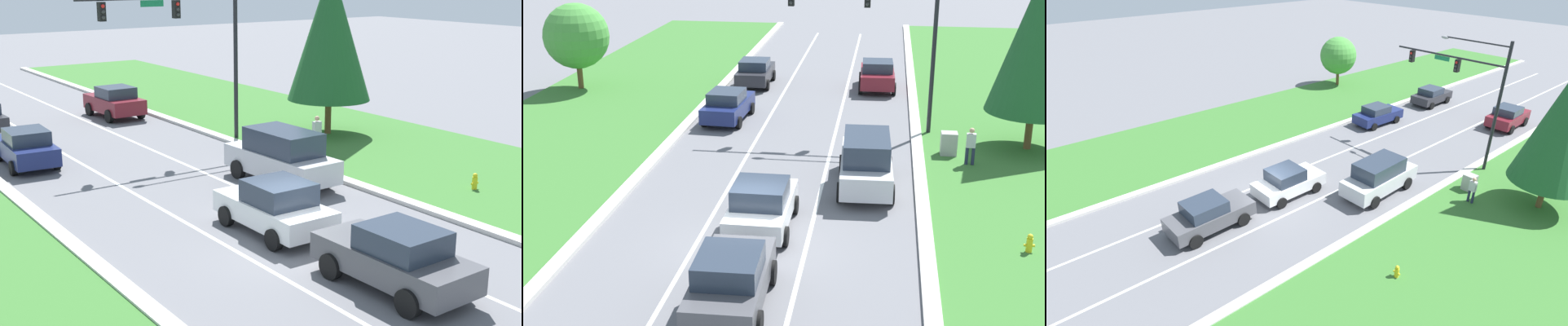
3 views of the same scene
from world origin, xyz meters
The scene contains 16 objects.
ground_plane centered at (0.00, 0.00, 0.00)m, with size 160.00×160.00×0.00m, color slate.
curb_strip_right centered at (5.65, 0.00, 0.07)m, with size 0.50×90.00×0.15m.
curb_strip_left centered at (-5.65, 0.00, 0.07)m, with size 0.50×90.00×0.15m.
grass_verge_right centered at (10.90, 0.00, 0.04)m, with size 10.00×90.00×0.08m.
lane_stripe_inner_left centered at (-1.80, 0.00, 0.00)m, with size 0.14×81.00×0.01m.
lane_stripe_inner_right centered at (1.80, 0.00, 0.00)m, with size 0.14×81.00×0.01m.
traffic_signal_mast centered at (4.03, 13.03, 5.55)m, with size 7.96×0.41×8.36m.
graphite_sedan centered at (0.18, -3.88, 0.88)m, with size 2.18×4.52×1.73m.
silver_suv centered at (3.50, 5.58, 1.10)m, with size 2.27×5.09×2.14m.
white_sedan centered at (0.12, 1.34, 0.85)m, with size 2.17×4.24×1.71m.
burgundy_sedan centered at (3.58, 21.50, 0.89)m, with size 2.25×4.22×1.76m.
navy_sedan centered at (-3.79, 13.91, 0.80)m, with size 2.17×4.38×1.60m.
utility_cabinet centered at (6.96, 9.86, 0.54)m, with size 0.70×0.60×1.08m.
pedestrian centered at (7.75, 8.66, 0.94)m, with size 0.40×0.24×1.69m.
fire_hydrant centered at (8.85, 0.61, 0.34)m, with size 0.34×0.20×0.70m.
conifer_near_right_tree centered at (10.53, 11.19, 5.09)m, with size 4.11×4.11×8.39m.
Camera 1 is at (-12.66, -16.23, 8.07)m, focal length 50.00 mm.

